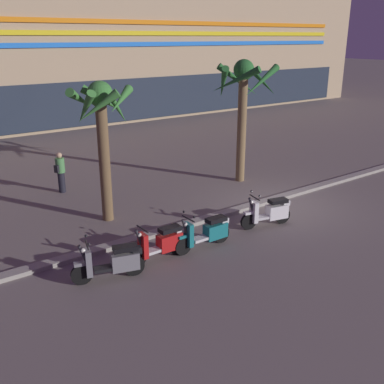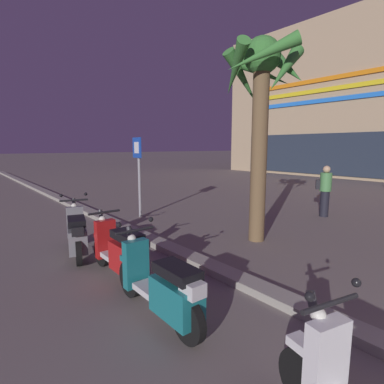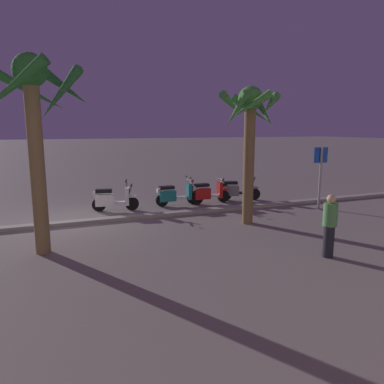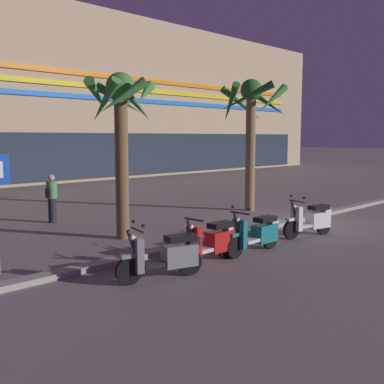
{
  "view_description": "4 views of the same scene",
  "coord_description": "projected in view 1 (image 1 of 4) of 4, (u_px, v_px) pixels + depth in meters",
  "views": [
    {
      "loc": [
        -11.23,
        -10.04,
        5.65
      ],
      "look_at": [
        -3.8,
        0.13,
        1.25
      ],
      "focal_mm": 41.71,
      "sensor_mm": 36.0,
      "label": 1
    },
    {
      "loc": [
        -1.23,
        -2.94,
        2.15
      ],
      "look_at": [
        -6.12,
        1.06,
        1.18
      ],
      "focal_mm": 28.25,
      "sensor_mm": 36.0,
      "label": 2
    },
    {
      "loc": [
        0.51,
        12.52,
        3.12
      ],
      "look_at": [
        -3.57,
        2.3,
        1.15
      ],
      "focal_mm": 33.47,
      "sensor_mm": 36.0,
      "label": 3
    },
    {
      "loc": [
        -12.86,
        -7.62,
        2.74
      ],
      "look_at": [
        -4.06,
        1.24,
        1.25
      ],
      "focal_mm": 43.23,
      "sensor_mm": 36.0,
      "label": 4
    }
  ],
  "objects": [
    {
      "name": "palm_tree_far_corner",
      "position": [
        102.0,
        119.0,
        13.5
      ],
      "size": [
        2.09,
        2.11,
        4.43
      ],
      "color": "brown",
      "rests_on": "ground"
    },
    {
      "name": "scooter_grey_lead_nearest",
      "position": [
        114.0,
        262.0,
        10.87
      ],
      "size": [
        1.76,
        0.77,
        1.17
      ],
      "color": "black",
      "rests_on": "ground"
    },
    {
      "name": "curb_strip",
      "position": [
        271.0,
        200.0,
        16.12
      ],
      "size": [
        60.0,
        0.36,
        0.12
      ],
      "primitive_type": "cube",
      "color": "gray",
      "rests_on": "ground"
    },
    {
      "name": "scooter_red_gap_after_mid",
      "position": [
        162.0,
        243.0,
        11.84
      ],
      "size": [
        1.73,
        0.56,
        1.04
      ],
      "color": "black",
      "rests_on": "ground"
    },
    {
      "name": "ground_plane",
      "position": [
        281.0,
        205.0,
        15.77
      ],
      "size": [
        200.0,
        200.0,
        0.0
      ],
      "primitive_type": "plane",
      "color": "slate"
    },
    {
      "name": "palm_tree_by_mall_entrance",
      "position": [
        243.0,
        93.0,
        17.35
      ],
      "size": [
        2.6,
        2.59,
        4.85
      ],
      "color": "olive",
      "rests_on": "ground"
    },
    {
      "name": "pedestrian_by_palm_tree",
      "position": [
        61.0,
        172.0,
        16.87
      ],
      "size": [
        0.45,
        0.39,
        1.56
      ],
      "color": "black",
      "rests_on": "ground"
    },
    {
      "name": "scooter_white_far_back",
      "position": [
        270.0,
        212.0,
        13.97
      ],
      "size": [
        1.74,
        0.7,
        1.17
      ],
      "color": "black",
      "rests_on": "ground"
    },
    {
      "name": "scooter_teal_tail_end",
      "position": [
        207.0,
        232.0,
        12.53
      ],
      "size": [
        1.87,
        0.56,
        1.17
      ],
      "color": "black",
      "rests_on": "ground"
    },
    {
      "name": "mall_facade_backdrop",
      "position": [
        79.0,
        41.0,
        34.71
      ],
      "size": [
        47.3,
        15.05,
        10.74
      ],
      "color": "tan",
      "rests_on": "ground"
    }
  ]
}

